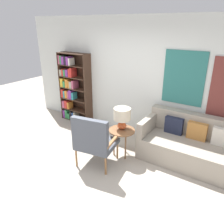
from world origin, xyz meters
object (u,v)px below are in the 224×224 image
at_px(bookshelf, 72,88).
at_px(armchair, 94,139).
at_px(couch, 193,146).
at_px(table_lamp, 122,116).
at_px(side_table, 122,133).

height_order(bookshelf, armchair, bookshelf).
xyz_separation_m(couch, table_lamp, (-1.28, -0.52, 0.52)).
height_order(bookshelf, couch, bookshelf).
distance_m(armchair, side_table, 0.65).
distance_m(bookshelf, table_lamp, 2.19).
distance_m(side_table, table_lamp, 0.35).
relative_size(armchair, side_table, 1.78).
bearing_deg(couch, table_lamp, -157.95).
height_order(couch, table_lamp, table_lamp).
bearing_deg(side_table, couch, 23.97).
bearing_deg(side_table, bookshelf, 158.11).
bearing_deg(bookshelf, side_table, -21.89).
distance_m(couch, side_table, 1.39).
relative_size(side_table, table_lamp, 1.33).
xyz_separation_m(bookshelf, side_table, (2.07, -0.83, -0.39)).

